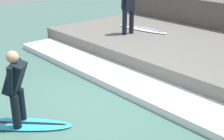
% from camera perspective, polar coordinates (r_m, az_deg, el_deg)
% --- Properties ---
extents(ground_plane, '(28.00, 28.00, 0.00)m').
position_cam_1_polar(ground_plane, '(6.98, -3.42, -6.46)').
color(ground_plane, '#426B60').
extents(concrete_ledge, '(4.40, 10.38, 0.51)m').
position_cam_1_polar(concrete_ledge, '(9.77, 15.93, 2.64)').
color(concrete_ledge, '#66635E').
rests_on(concrete_ledge, ground_plane).
extents(wave_foam_crest, '(1.15, 9.86, 0.17)m').
position_cam_1_polar(wave_foam_crest, '(7.76, 4.44, -2.80)').
color(wave_foam_crest, silver).
rests_on(wave_foam_crest, ground_plane).
extents(surfboard_riding, '(1.78, 1.78, 0.07)m').
position_cam_1_polar(surfboard_riding, '(6.47, -16.39, -9.46)').
color(surfboard_riding, '#2DADD1').
rests_on(surfboard_riding, ground_plane).
extents(surfer_riding, '(0.58, 0.58, 1.48)m').
position_cam_1_polar(surfer_riding, '(6.09, -17.21, -2.55)').
color(surfer_riding, black).
rests_on(surfer_riding, surfboard_riding).
extents(surfer_waiting_near, '(0.56, 0.30, 1.63)m').
position_cam_1_polar(surfer_waiting_near, '(10.60, 3.01, 11.40)').
color(surfer_waiting_near, black).
rests_on(surfer_waiting_near, concrete_ledge).
extents(surfboard_waiting_near, '(0.74, 2.09, 0.07)m').
position_cam_1_polar(surfboard_waiting_near, '(11.39, 5.58, 7.48)').
color(surfboard_waiting_near, white).
rests_on(surfboard_waiting_near, concrete_ledge).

